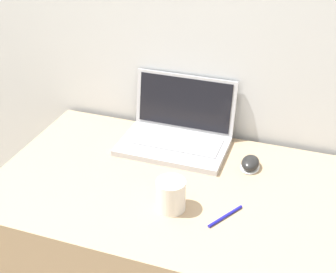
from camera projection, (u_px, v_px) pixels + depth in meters
desk at (167, 271)px, 1.63m from camera, size 1.07×0.66×0.76m
laptop at (177, 131)px, 1.62m from camera, size 0.36×0.26×0.21m
drink_cup at (171, 194)px, 1.31m from camera, size 0.08×0.08×0.09m
computer_mouse at (250, 163)px, 1.50m from camera, size 0.06×0.08×0.04m
pen at (225, 216)px, 1.29m from camera, size 0.07×0.12×0.01m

